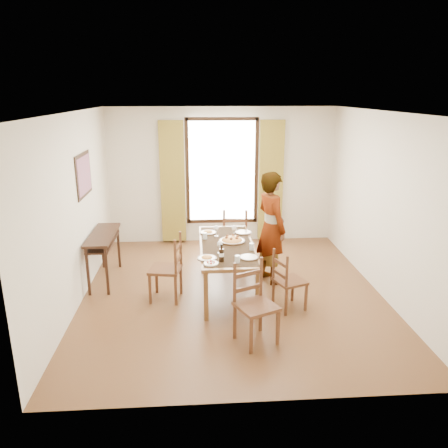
{
  "coord_description": "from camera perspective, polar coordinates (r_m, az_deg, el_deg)",
  "views": [
    {
      "loc": [
        -0.55,
        -6.12,
        2.96
      ],
      "look_at": [
        -0.11,
        0.34,
        1.0
      ],
      "focal_mm": 35.0,
      "sensor_mm": 36.0,
      "label": 1
    }
  ],
  "objects": [
    {
      "name": "plate_sw",
      "position": [
        6.03,
        -2.24,
        -4.33
      ],
      "size": [
        0.27,
        0.27,
        0.05
      ],
      "primitive_type": null,
      "color": "silver",
      "rests_on": "dining_table"
    },
    {
      "name": "chair_north",
      "position": [
        7.83,
        1.44,
        -1.7
      ],
      "size": [
        0.49,
        0.49,
        1.01
      ],
      "rotation": [
        0.0,
        0.0,
        3.04
      ],
      "color": "brown",
      "rests_on": "ground"
    },
    {
      "name": "tumbler_a",
      "position": [
        6.37,
        3.65,
        -2.95
      ],
      "size": [
        0.07,
        0.07,
        0.1
      ],
      "primitive_type": "cylinder",
      "color": "silver",
      "rests_on": "dining_table"
    },
    {
      "name": "ground",
      "position": [
        6.82,
        1.09,
        -8.88
      ],
      "size": [
        5.0,
        5.0,
        0.0
      ],
      "primitive_type": "plane",
      "color": "#4E2518",
      "rests_on": "ground"
    },
    {
      "name": "chair_south",
      "position": [
        5.41,
        4.04,
        -10.61
      ],
      "size": [
        0.59,
        0.59,
        1.01
      ],
      "rotation": [
        0.0,
        0.0,
        0.43
      ],
      "color": "brown",
      "rests_on": "ground"
    },
    {
      "name": "caprese_plate",
      "position": [
        5.86,
        -1.72,
        -5.05
      ],
      "size": [
        0.2,
        0.2,
        0.04
      ],
      "primitive_type": null,
      "color": "silver",
      "rests_on": "dining_table"
    },
    {
      "name": "wine_glass_c",
      "position": [
        6.93,
        -1.0,
        -0.89
      ],
      "size": [
        0.08,
        0.08,
        0.18
      ],
      "primitive_type": null,
      "color": "white",
      "rests_on": "dining_table"
    },
    {
      "name": "plate_ne",
      "position": [
        7.12,
        2.54,
        -0.96
      ],
      "size": [
        0.27,
        0.27,
        0.05
      ],
      "primitive_type": null,
      "color": "silver",
      "rests_on": "dining_table"
    },
    {
      "name": "tumbler_c",
      "position": [
        5.89,
        1.75,
        -4.6
      ],
      "size": [
        0.07,
        0.07,
        0.1
      ],
      "primitive_type": "cylinder",
      "color": "silver",
      "rests_on": "dining_table"
    },
    {
      "name": "chair_east",
      "position": [
        6.24,
        8.37,
        -7.51
      ],
      "size": [
        0.5,
        0.5,
        0.87
      ],
      "rotation": [
        0.0,
        0.0,
        1.95
      ],
      "color": "brown",
      "rests_on": "ground"
    },
    {
      "name": "pasta_platter",
      "position": [
        6.7,
        1.05,
        -1.92
      ],
      "size": [
        0.4,
        0.4,
        0.1
      ],
      "primitive_type": null,
      "color": "#AF4716",
      "rests_on": "dining_table"
    },
    {
      "name": "console_table",
      "position": [
        7.25,
        -15.52,
        -2.09
      ],
      "size": [
        0.38,
        1.2,
        0.8
      ],
      "color": "black",
      "rests_on": "ground"
    },
    {
      "name": "plate_nw",
      "position": [
        7.11,
        -2.09,
        -0.99
      ],
      "size": [
        0.27,
        0.27,
        0.05
      ],
      "primitive_type": null,
      "color": "silver",
      "rests_on": "dining_table"
    },
    {
      "name": "tumbler_b",
      "position": [
        6.83,
        -2.51,
        -1.55
      ],
      "size": [
        0.07,
        0.07,
        0.1
      ],
      "primitive_type": "cylinder",
      "color": "silver",
      "rests_on": "dining_table"
    },
    {
      "name": "dining_table",
      "position": [
        6.62,
        0.36,
        -3.22
      ],
      "size": [
        0.81,
        1.93,
        0.76
      ],
      "color": "brown",
      "rests_on": "ground"
    },
    {
      "name": "wine_glass_b",
      "position": [
        6.93,
        1.33,
        -0.89
      ],
      "size": [
        0.08,
        0.08,
        0.18
      ],
      "primitive_type": null,
      "color": "white",
      "rests_on": "dining_table"
    },
    {
      "name": "chair_west",
      "position": [
        6.48,
        -7.37,
        -5.96
      ],
      "size": [
        0.51,
        0.51,
        1.0
      ],
      "rotation": [
        0.0,
        0.0,
        -1.74
      ],
      "color": "brown",
      "rests_on": "ground"
    },
    {
      "name": "wine_glass_a",
      "position": [
        6.21,
        -0.56,
        -3.03
      ],
      "size": [
        0.08,
        0.08,
        0.18
      ],
      "primitive_type": null,
      "color": "white",
      "rests_on": "dining_table"
    },
    {
      "name": "plate_se",
      "position": [
        6.06,
        3.29,
        -4.22
      ],
      "size": [
        0.27,
        0.27,
        0.05
      ],
      "primitive_type": null,
      "color": "silver",
      "rests_on": "dining_table"
    },
    {
      "name": "room_shell",
      "position": [
        6.43,
        1.03,
        4.11
      ],
      "size": [
        4.6,
        5.1,
        2.74
      ],
      "color": "beige",
      "rests_on": "ground"
    },
    {
      "name": "wine_bottle",
      "position": [
        5.9,
        -0.33,
        -3.79
      ],
      "size": [
        0.07,
        0.07,
        0.25
      ],
      "primitive_type": null,
      "color": "black",
      "rests_on": "dining_table"
    },
    {
      "name": "man",
      "position": [
        6.96,
        6.19,
        -0.47
      ],
      "size": [
        0.94,
        0.87,
        1.8
      ],
      "primitive_type": "imported",
      "rotation": [
        0.0,
        0.0,
        1.94
      ],
      "color": "gray",
      "rests_on": "ground"
    }
  ]
}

